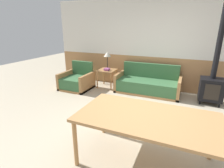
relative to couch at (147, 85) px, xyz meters
name	(u,v)px	position (x,y,z in m)	size (l,w,h in m)	color
ground_plane	(137,132)	(0.30, -2.13, -0.25)	(16.00, 16.00, 0.00)	#B2A58C
wall_back	(164,45)	(0.30, 0.50, 1.10)	(7.20, 0.06, 2.70)	#AD7A4C
couch	(147,85)	(0.00, 0.00, 0.00)	(1.84, 0.78, 0.82)	#9E7042
armchair	(77,81)	(-2.12, -0.52, -0.01)	(0.89, 0.85, 0.81)	#9E7042
side_table	(107,73)	(-1.31, 0.00, 0.23)	(0.53, 0.53, 0.57)	#9E7042
table_lamp	(107,55)	(-1.34, 0.09, 0.78)	(0.23, 0.23, 0.55)	black
book_stack	(107,69)	(-1.27, -0.10, 0.36)	(0.20, 0.17, 0.07)	#994C84
dining_table	(147,120)	(0.59, -2.81, 0.43)	(1.86, 1.00, 0.74)	#B27F4C
wood_stove	(212,82)	(1.63, -0.10, 0.32)	(0.54, 0.49, 2.39)	black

